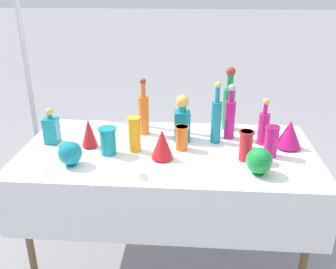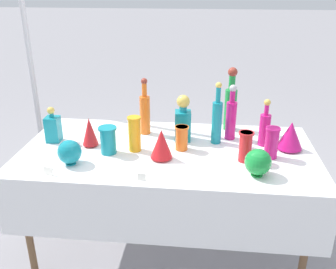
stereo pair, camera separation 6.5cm
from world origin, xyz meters
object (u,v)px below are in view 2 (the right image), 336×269
at_px(slender_vase_1, 245,146).
at_px(fluted_vase_0, 90,131).
at_px(fluted_vase_2, 291,135).
at_px(round_bowl_0, 70,152).
at_px(tall_bottle_2, 231,104).
at_px(tall_bottle_1, 145,112).
at_px(square_decanter_0, 53,128).
at_px(square_decanter_1, 183,120).
at_px(cardboard_box_behind_left, 160,159).
at_px(slender_vase_0, 108,139).
at_px(slender_vase_2, 182,137).
at_px(canopy_pole, 31,68).
at_px(tall_bottle_3, 217,119).
at_px(tall_bottle_0, 231,117).
at_px(slender_vase_3, 134,133).
at_px(round_bowl_1, 258,162).
at_px(tall_bottle_4, 265,127).
at_px(fluted_vase_1, 161,144).
at_px(slender_vase_4, 272,142).

xyz_separation_m(slender_vase_1, fluted_vase_0, (-0.96, 0.11, -0.00)).
xyz_separation_m(fluted_vase_2, round_bowl_0, (-1.29, -0.34, -0.02)).
bearing_deg(tall_bottle_2, fluted_vase_2, -39.65).
relative_size(tall_bottle_1, square_decanter_0, 1.64).
bearing_deg(round_bowl_0, tall_bottle_2, 34.26).
height_order(slender_vase_1, fluted_vase_2, slender_vase_1).
height_order(square_decanter_1, cardboard_box_behind_left, square_decanter_1).
relative_size(slender_vase_0, round_bowl_0, 1.16).
distance_m(tall_bottle_1, slender_vase_2, 0.36).
height_order(slender_vase_2, canopy_pole, canopy_pole).
xyz_separation_m(tall_bottle_3, square_decanter_0, (-1.05, -0.09, -0.07)).
height_order(tall_bottle_1, round_bowl_0, tall_bottle_1).
xyz_separation_m(tall_bottle_2, tall_bottle_3, (-0.10, -0.24, -0.03)).
bearing_deg(tall_bottle_3, cardboard_box_behind_left, 119.52).
height_order(slender_vase_1, fluted_vase_0, fluted_vase_0).
bearing_deg(tall_bottle_0, tall_bottle_1, 177.29).
bearing_deg(square_decanter_1, slender_vase_3, -145.34).
bearing_deg(round_bowl_1, square_decanter_0, 165.78).
relative_size(tall_bottle_0, round_bowl_0, 2.53).
bearing_deg(tall_bottle_4, round_bowl_0, -161.20).
relative_size(slender_vase_2, cardboard_box_behind_left, 0.33).
relative_size(tall_bottle_3, round_bowl_1, 2.64).
height_order(tall_bottle_3, fluted_vase_1, tall_bottle_3).
relative_size(slender_vase_1, canopy_pole, 0.07).
relative_size(square_decanter_0, cardboard_box_behind_left, 0.50).
height_order(tall_bottle_4, slender_vase_3, tall_bottle_4).
relative_size(square_decanter_1, fluted_vase_1, 1.66).
bearing_deg(fluted_vase_1, slender_vase_3, 151.39).
relative_size(slender_vase_1, slender_vase_3, 0.83).
distance_m(tall_bottle_1, tall_bottle_3, 0.49).
relative_size(tall_bottle_4, fluted_vase_0, 1.63).
height_order(slender_vase_3, round_bowl_0, slender_vase_3).
height_order(cardboard_box_behind_left, canopy_pole, canopy_pole).
xyz_separation_m(square_decanter_1, fluted_vase_1, (-0.10, -0.29, -0.04)).
bearing_deg(fluted_vase_2, slender_vase_0, -171.21).
height_order(tall_bottle_3, slender_vase_4, tall_bottle_3).
bearing_deg(tall_bottle_4, round_bowl_1, -101.53).
bearing_deg(slender_vase_3, slender_vase_0, -160.82).
height_order(tall_bottle_2, canopy_pole, canopy_pole).
distance_m(tall_bottle_1, canopy_pole, 1.10).
bearing_deg(canopy_pole, round_bowl_0, -56.59).
xyz_separation_m(slender_vase_3, fluted_vase_1, (0.18, -0.10, -0.02)).
xyz_separation_m(tall_bottle_1, round_bowl_0, (-0.35, -0.50, -0.08)).
distance_m(slender_vase_4, round_bowl_0, 1.17).
distance_m(tall_bottle_3, tall_bottle_4, 0.30).
height_order(tall_bottle_1, slender_vase_3, tall_bottle_1).
relative_size(slender_vase_3, slender_vase_4, 1.16).
relative_size(tall_bottle_2, round_bowl_0, 3.03).
bearing_deg(slender_vase_0, fluted_vase_2, 8.79).
height_order(square_decanter_1, slender_vase_4, square_decanter_1).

